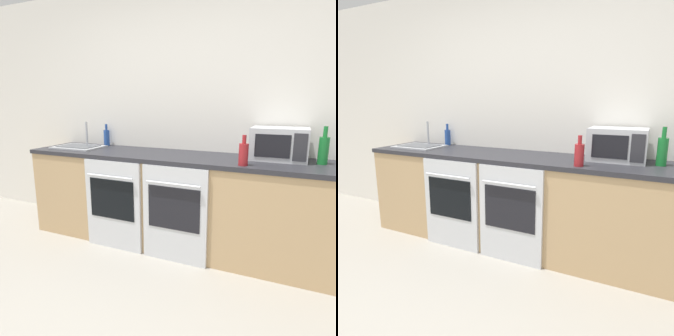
# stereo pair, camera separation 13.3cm
# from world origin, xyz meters

# --- Properties ---
(wall_back) EXTENTS (10.00, 0.06, 2.60)m
(wall_back) POSITION_xyz_m (0.00, 1.96, 1.30)
(wall_back) COLOR silver
(wall_back) RESTS_ON ground_plane
(counter_back) EXTENTS (3.15, 0.67, 0.92)m
(counter_back) POSITION_xyz_m (0.00, 1.61, 0.46)
(counter_back) COLOR tan
(counter_back) RESTS_ON ground_plane
(oven_left) EXTENTS (0.60, 0.06, 0.88)m
(oven_left) POSITION_xyz_m (-0.54, 1.27, 0.45)
(oven_left) COLOR silver
(oven_left) RESTS_ON ground_plane
(oven_right) EXTENTS (0.60, 0.06, 0.88)m
(oven_right) POSITION_xyz_m (0.09, 1.27, 0.45)
(oven_right) COLOR silver
(oven_right) RESTS_ON ground_plane
(microwave) EXTENTS (0.47, 0.33, 0.28)m
(microwave) POSITION_xyz_m (0.89, 1.74, 1.06)
(microwave) COLOR #B7BABF
(microwave) RESTS_ON counter_back
(bottle_red) EXTENTS (0.08, 0.08, 0.25)m
(bottle_red) POSITION_xyz_m (0.65, 1.37, 1.02)
(bottle_red) COLOR maroon
(bottle_red) RESTS_ON counter_back
(bottle_blue) EXTENTS (0.07, 0.07, 0.25)m
(bottle_blue) POSITION_xyz_m (-1.00, 1.87, 1.02)
(bottle_blue) COLOR #234793
(bottle_blue) RESTS_ON counter_back
(bottle_green) EXTENTS (0.08, 0.08, 0.31)m
(bottle_green) POSITION_xyz_m (1.23, 1.68, 1.04)
(bottle_green) COLOR #19722D
(bottle_green) RESTS_ON counter_back
(sink) EXTENTS (0.51, 0.38, 0.27)m
(sink) POSITION_xyz_m (-1.19, 1.60, 0.93)
(sink) COLOR #A8AAAF
(sink) RESTS_ON counter_back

